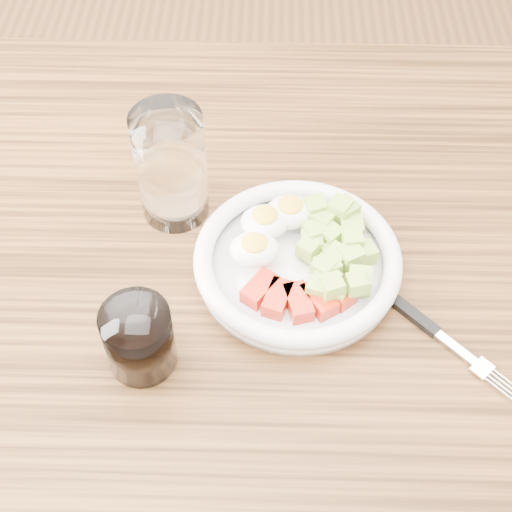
{
  "coord_description": "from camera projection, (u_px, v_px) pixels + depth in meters",
  "views": [
    {
      "loc": [
        0.0,
        -0.48,
        1.42
      ],
      "look_at": [
        -0.01,
        0.01,
        0.8
      ],
      "focal_mm": 50.0,
      "sensor_mm": 36.0,
      "label": 1
    }
  ],
  "objects": [
    {
      "name": "water_glass",
      "position": [
        171.0,
        166.0,
        0.82
      ],
      "size": [
        0.08,
        0.08,
        0.15
      ],
      "primitive_type": "cylinder",
      "color": "white",
      "rests_on": "dining_table"
    },
    {
      "name": "coffee_glass",
      "position": [
        139.0,
        339.0,
        0.72
      ],
      "size": [
        0.07,
        0.07,
        0.08
      ],
      "color": "white",
      "rests_on": "dining_table"
    },
    {
      "name": "ground",
      "position": [
        261.0,
        508.0,
        1.42
      ],
      "size": [
        4.0,
        4.0,
        0.0
      ],
      "primitive_type": "plane",
      "color": "brown",
      "rests_on": "ground"
    },
    {
      "name": "fork",
      "position": [
        422.0,
        322.0,
        0.77
      ],
      "size": [
        0.15,
        0.15,
        0.01
      ],
      "color": "black",
      "rests_on": "dining_table"
    },
    {
      "name": "bowl",
      "position": [
        298.0,
        258.0,
        0.8
      ],
      "size": [
        0.24,
        0.24,
        0.06
      ],
      "color": "white",
      "rests_on": "dining_table"
    },
    {
      "name": "dining_table",
      "position": [
        264.0,
        327.0,
        0.89
      ],
      "size": [
        1.5,
        0.9,
        0.77
      ],
      "color": "brown",
      "rests_on": "ground"
    }
  ]
}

